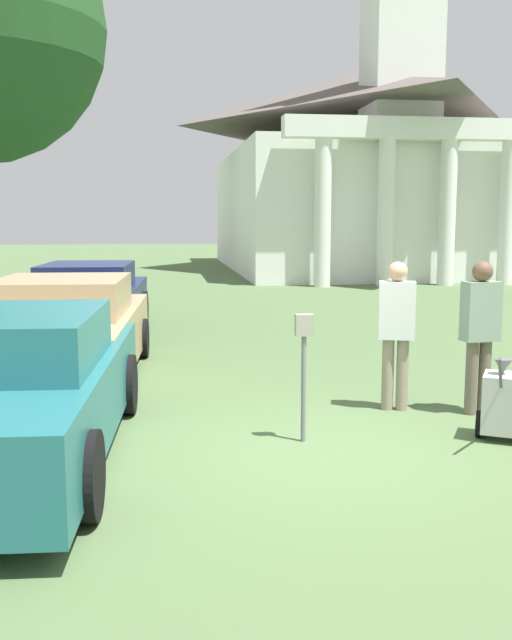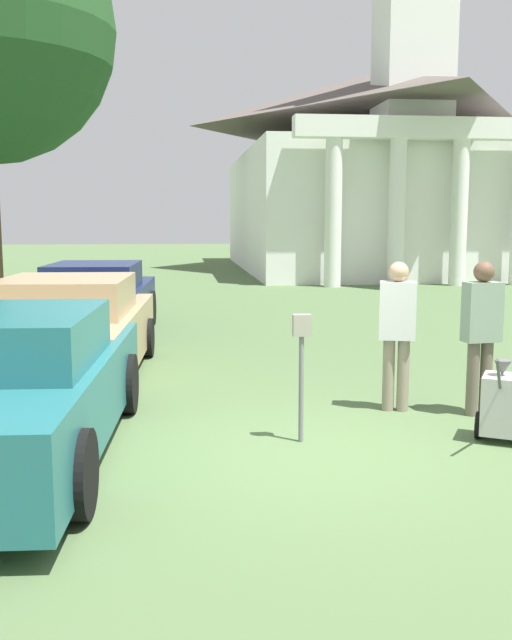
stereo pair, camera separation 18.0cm
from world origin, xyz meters
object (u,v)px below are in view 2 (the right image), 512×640
object	(u,v)px
parked_car_teal	(15,389)
person_worker	(397,326)
parked_car_navy	(97,302)
person_supervisor	(481,328)
parked_car_tan	(69,332)
equipment_cart	(501,404)
parking_meter	(301,353)
church	(366,158)

from	to	relation	value
parked_car_teal	person_worker	world-z (taller)	person_worker
parked_car_navy	person_supervisor	world-z (taller)	person_supervisor
parked_car_teal	parked_car_tan	size ratio (longest dim) A/B	0.98
parked_car_navy	equipment_cart	distance (m)	8.52
parked_car_teal	person_supervisor	world-z (taller)	person_supervisor
person_worker	parked_car_tan	bearing A→B (deg)	-12.18
parked_car_navy	parked_car_teal	bearing A→B (deg)	-86.85
parking_meter	church	size ratio (longest dim) A/B	0.05
parked_car_teal	church	bearing A→B (deg)	71.27
church	parked_car_tan	bearing A→B (deg)	-114.98
equipment_cart	church	size ratio (longest dim) A/B	0.04
parked_car_teal	person_supervisor	distance (m)	5.10
parked_car_navy	parking_meter	size ratio (longest dim) A/B	3.95
person_supervisor	equipment_cart	size ratio (longest dim) A/B	1.79
parked_car_navy	parking_meter	xyz separation A→B (m)	(2.77, -6.84, 0.23)
person_worker	equipment_cart	distance (m)	1.58
parking_meter	church	bearing A→B (deg)	73.69
parked_car_tan	parked_car_navy	xyz separation A→B (m)	(0.00, 3.57, 0.01)
equipment_cart	church	bearing A→B (deg)	107.78
parking_meter	person_supervisor	world-z (taller)	person_supervisor
person_supervisor	parked_car_navy	bearing A→B (deg)	-57.17
church	parked_car_navy	bearing A→B (deg)	-119.20
parked_car_teal	person_supervisor	bearing A→B (deg)	13.84
parking_meter	person_supervisor	xyz separation A→B (m)	(2.22, 0.77, 0.10)
parking_meter	equipment_cart	size ratio (longest dim) A/B	1.32
parked_car_teal	equipment_cart	world-z (taller)	parked_car_teal
parked_car_teal	church	xyz separation A→B (m)	(10.01, 24.92, 4.31)
parking_meter	equipment_cart	world-z (taller)	parking_meter
parking_meter	person_worker	world-z (taller)	person_worker
parked_car_navy	person_supervisor	bearing A→B (deg)	-47.40
equipment_cart	person_worker	bearing A→B (deg)	148.91
parking_meter	parked_car_teal	bearing A→B (deg)	-176.34
parked_car_teal	person_worker	bearing A→B (deg)	20.04
person_worker	church	xyz separation A→B (m)	(5.91, 23.68, 3.97)
parking_meter	church	world-z (taller)	church
parked_car_teal	person_worker	xyz separation A→B (m)	(4.09, 1.24, 0.34)
parked_car_teal	parking_meter	xyz separation A→B (m)	(2.77, 0.18, 0.25)
parked_car_tan	equipment_cart	xyz separation A→B (m)	(4.80, -3.46, -0.29)
parked_car_teal	person_supervisor	xyz separation A→B (m)	(4.99, 0.94, 0.35)
church	person_worker	bearing A→B (deg)	-104.02
parked_car_navy	person_worker	xyz separation A→B (m)	(4.09, -5.77, 0.33)
parking_meter	parked_car_tan	bearing A→B (deg)	130.29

